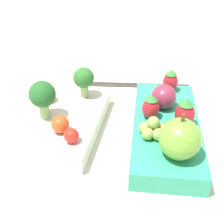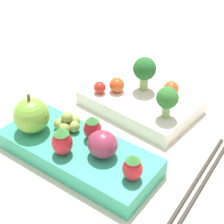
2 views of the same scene
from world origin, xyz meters
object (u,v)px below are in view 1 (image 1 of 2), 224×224
Objects in this scene: cherry_tomato_2 at (47,94)px; strawberry_0 at (170,81)px; bento_box_savoury at (60,123)px; plum at (164,97)px; cherry_tomato_0 at (60,124)px; cherry_tomato_1 at (71,136)px; strawberry_2 at (151,107)px; broccoli_floret_1 at (84,79)px; grape_cluster at (153,129)px; strawberry_1 at (185,112)px; apple at (180,139)px; bento_box_fruit at (166,129)px; chopsticks_pair at (134,84)px; broccoli_floret_0 at (42,96)px.

strawberry_0 is at bearing -76.09° from cherry_tomato_2.
bento_box_savoury is 0.16m from plum.
cherry_tomato_1 is (-0.02, -0.02, -0.00)m from cherry_tomato_0.
bento_box_savoury is at bearing 117.93° from strawberry_0.
strawberry_2 reaches higher than bento_box_savoury.
broccoli_floret_1 reaches higher than grape_cluster.
strawberry_1 is at bearing -115.15° from broccoli_floret_1.
grape_cluster is at bearing 167.08° from plum.
bento_box_fruit is at bearing 6.99° from apple.
cherry_tomato_1 reaches higher than chopsticks_pair.
cherry_tomato_0 is 0.42× the size of apple.
cherry_tomato_0 reaches higher than bento_box_savoury.
chopsticks_pair is at bearing 14.40° from apple.
plum is (0.07, -0.14, 0.01)m from cherry_tomato_0.
bento_box_fruit is (-0.00, -0.16, 0.00)m from bento_box_savoury.
cherry_tomato_1 is 0.53× the size of strawberry_2.
cherry_tomato_1 is 0.48× the size of strawberry_1.
strawberry_0 is 0.10m from chopsticks_pair.
broccoli_floret_1 is at bearing 78.07° from plum.
strawberry_2 is at bearing 21.93° from apple.
bento_box_fruit is at bearing -66.41° from cherry_tomato_1.
strawberry_2 is at bearing 71.87° from bento_box_fruit.
cherry_tomato_1 is 0.53× the size of strawberry_0.
bento_box_savoury is 4.71× the size of plum.
broccoli_floret_1 is 1.20× the size of strawberry_1.
grape_cluster is at bearing -171.29° from chopsticks_pair.
cherry_tomato_1 is (-0.06, -0.03, 0.02)m from bento_box_savoury.
broccoli_floret_1 is 0.14m from strawberry_0.
plum is (0.05, 0.03, -0.00)m from strawberry_1.
strawberry_1 is 1.11× the size of strawberry_2.
plum is (0.03, -0.02, 0.00)m from strawberry_2.
strawberry_1 is 0.05m from grape_cluster.
bento_box_fruit is at bearing -103.49° from cherry_tomato_2.
cherry_tomato_0 is 0.13m from strawberry_2.
bento_box_savoury is 9.48× the size of cherry_tomato_1.
broccoli_floret_0 is 1.15× the size of broccoli_floret_1.
bento_box_savoury is 3.20× the size of apple.
cherry_tomato_1 is 0.52× the size of grape_cluster.
strawberry_0 is 0.06m from plum.
broccoli_floret_1 is 0.13m from chopsticks_pair.
strawberry_1 is 0.20× the size of chopsticks_pair.
strawberry_1 is (-0.07, -0.15, -0.01)m from broccoli_floret_1.
cherry_tomato_2 is 0.66× the size of strawberry_0.
grape_cluster is (-0.00, -0.13, 0.00)m from cherry_tomato_0.
cherry_tomato_1 is 0.16m from strawberry_1.
strawberry_2 is at bearing -70.91° from cherry_tomato_0.
broccoli_floret_1 is at bearing -69.77° from cherry_tomato_2.
broccoli_floret_0 reaches higher than cherry_tomato_0.
strawberry_1 is (-0.05, -0.21, 0.01)m from cherry_tomato_2.
grape_cluster is at bearing -102.07° from broccoli_floret_0.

